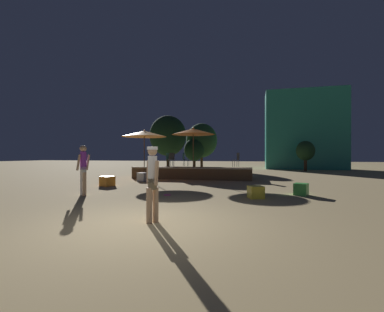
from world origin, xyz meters
TOP-DOWN VIEW (x-y plane):
  - ground_plane at (0.00, 0.00)m, footprint 120.00×120.00m
  - wooden_deck at (-1.59, 11.32)m, footprint 7.57×2.70m
  - patio_umbrella_0 at (-4.50, 9.98)m, footprint 2.83×2.83m
  - patio_umbrella_1 at (-1.36, 10.33)m, footprint 2.66×2.66m
  - cube_seat_0 at (-4.02, 8.58)m, footprint 0.45×0.45m
  - cube_seat_1 at (4.05, 5.14)m, footprint 0.60×0.60m
  - cube_seat_2 at (2.39, 4.03)m, footprint 0.62×0.62m
  - cube_seat_3 at (-4.60, 5.92)m, footprint 0.68×0.68m
  - person_0 at (-3.84, 3.13)m, footprint 0.30×0.52m
  - person_1 at (0.16, 0.14)m, footprint 0.41×0.32m
  - bistro_chair_0 at (1.25, 11.47)m, footprint 0.44×0.43m
  - bistro_chair_1 at (-2.26, 11.60)m, footprint 0.40×0.40m
  - bistro_chair_2 at (-3.01, 11.04)m, footprint 0.46×0.46m
  - bistro_chair_3 at (-3.55, 11.94)m, footprint 0.40×0.40m
  - frisbee_disc at (-0.82, 3.91)m, footprint 0.27×0.27m
  - background_tree_0 at (6.97, 20.78)m, footprint 1.68×1.68m
  - background_tree_1 at (-5.81, 18.36)m, footprint 3.54×3.54m
  - background_tree_2 at (-3.20, 21.81)m, footprint 3.32×3.32m
  - background_tree_3 at (-3.72, 20.57)m, footprint 2.11×2.11m
  - distant_building at (7.58, 25.02)m, footprint 8.13×3.40m

SIDE VIEW (x-z plane):
  - ground_plane at x=0.00m, z-range 0.00..0.00m
  - frisbee_disc at x=-0.82m, z-range 0.00..0.03m
  - cube_seat_2 at x=2.39m, z-range 0.00..0.43m
  - cube_seat_1 at x=4.05m, z-range 0.00..0.44m
  - cube_seat_3 at x=-4.60m, z-range 0.00..0.48m
  - cube_seat_0 at x=-4.02m, z-range 0.00..0.48m
  - wooden_deck at x=-1.59m, z-range -0.04..0.72m
  - person_1 at x=0.16m, z-range 0.10..1.80m
  - person_0 at x=-3.84m, z-range 0.11..1.98m
  - bistro_chair_0 at x=1.25m, z-range 0.85..1.75m
  - bistro_chair_1 at x=-2.26m, z-range 0.85..1.75m
  - bistro_chair_2 at x=-3.01m, z-range 0.85..1.75m
  - bistro_chair_3 at x=-3.55m, z-range 0.85..1.75m
  - background_tree_0 at x=6.97m, z-range 0.48..3.33m
  - background_tree_3 at x=-3.72m, z-range 0.44..3.67m
  - patio_umbrella_0 at x=-4.50m, z-range 1.30..4.44m
  - patio_umbrella_1 at x=-1.36m, z-range 1.35..4.59m
  - background_tree_2 at x=-3.20m, z-range 0.63..5.55m
  - background_tree_1 at x=-5.81m, z-range 0.71..6.05m
  - distant_building at x=7.58m, z-range 0.00..8.50m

